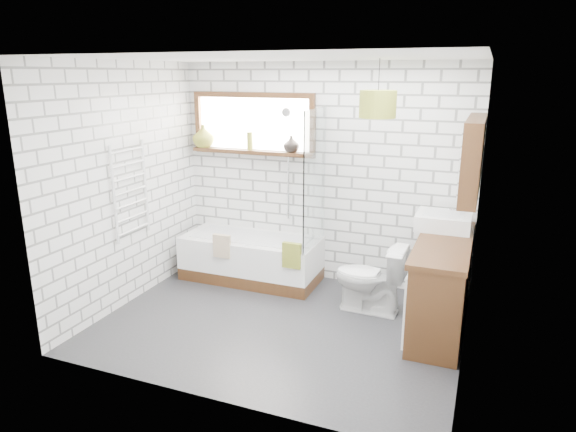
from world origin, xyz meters
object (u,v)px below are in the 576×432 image
at_px(bathtub, 251,258).
at_px(basin, 444,221).
at_px(pendant, 378,104).
at_px(toilet, 370,278).
at_px(vanity, 442,284).

bearing_deg(bathtub, basin, -0.07).
bearing_deg(pendant, toilet, 102.45).
distance_m(vanity, pendant, 1.80).
bearing_deg(toilet, basin, 119.03).
xyz_separation_m(bathtub, pendant, (1.52, -0.43, 1.84)).
bearing_deg(vanity, toilet, 173.77).
bearing_deg(bathtub, vanity, -10.64).
xyz_separation_m(toilet, pendant, (0.02, -0.10, 1.74)).
height_order(vanity, pendant, pendant).
bearing_deg(basin, toilet, -152.79).
bearing_deg(toilet, pendant, 14.26).
relative_size(bathtub, vanity, 1.06).
distance_m(vanity, toilet, 0.72).
distance_m(basin, pendant, 1.38).
xyz_separation_m(bathtub, basin, (2.14, -0.00, 0.68)).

